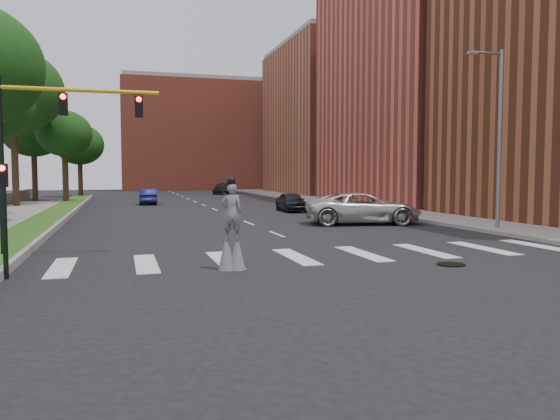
# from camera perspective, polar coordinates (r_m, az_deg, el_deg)

# --- Properties ---
(ground_plane) EXTENTS (160.00, 160.00, 0.00)m
(ground_plane) POSITION_cam_1_polar(r_m,az_deg,el_deg) (18.83, 6.35, -5.18)
(ground_plane) COLOR black
(ground_plane) RESTS_ON ground
(grass_median) EXTENTS (2.00, 60.00, 0.25)m
(grass_median) POSITION_cam_1_polar(r_m,az_deg,el_deg) (37.51, -22.87, -0.70)
(grass_median) COLOR #275217
(grass_median) RESTS_ON ground
(median_curb) EXTENTS (0.20, 60.00, 0.28)m
(median_curb) POSITION_cam_1_polar(r_m,az_deg,el_deg) (37.40, -21.27, -0.65)
(median_curb) COLOR gray
(median_curb) RESTS_ON ground
(sidewalk_right) EXTENTS (5.00, 90.00, 0.18)m
(sidewalk_right) POSITION_cam_1_polar(r_m,az_deg,el_deg) (46.60, 8.71, 0.38)
(sidewalk_right) COLOR gray
(sidewalk_right) RESTS_ON ground
(manhole) EXTENTS (0.90, 0.90, 0.04)m
(manhole) POSITION_cam_1_polar(r_m,az_deg,el_deg) (18.49, 17.43, -5.45)
(manhole) COLOR black
(manhole) RESTS_ON ground
(building_mid) EXTENTS (16.00, 22.00, 24.00)m
(building_mid) POSITION_cam_1_polar(r_m,az_deg,el_deg) (56.17, 15.67, 13.08)
(building_mid) COLOR #BC4F3B
(building_mid) RESTS_ON ground
(building_far) EXTENTS (16.00, 22.00, 20.00)m
(building_far) POSITION_cam_1_polar(r_m,az_deg,el_deg) (77.22, 6.06, 9.18)
(building_far) COLOR #AC5A3F
(building_far) RESTS_ON ground
(building_backdrop) EXTENTS (26.00, 14.00, 18.00)m
(building_backdrop) POSITION_cam_1_polar(r_m,az_deg,el_deg) (96.24, -8.46, 7.53)
(building_backdrop) COLOR #BC4F3B
(building_backdrop) RESTS_ON ground
(streetlight) EXTENTS (2.05, 0.20, 9.00)m
(streetlight) POSITION_cam_1_polar(r_m,az_deg,el_deg) (29.43, 21.84, 7.42)
(streetlight) COLOR slate
(streetlight) RESTS_ON ground
(traffic_signal) EXTENTS (5.30, 0.23, 6.20)m
(traffic_signal) POSITION_cam_1_polar(r_m,az_deg,el_deg) (20.35, -23.81, 6.92)
(traffic_signal) COLOR black
(traffic_signal) RESTS_ON ground
(secondary_signal) EXTENTS (0.25, 0.21, 3.23)m
(secondary_signal) POSITION_cam_1_polar(r_m,az_deg,el_deg) (16.97, -26.88, 0.03)
(secondary_signal) COLOR black
(secondary_signal) RESTS_ON ground
(stilt_performer) EXTENTS (0.84, 0.57, 2.84)m
(stilt_performer) POSITION_cam_1_polar(r_m,az_deg,el_deg) (16.70, -5.07, -2.49)
(stilt_performer) COLOR #342214
(stilt_performer) RESTS_ON ground
(suv_crossing) EXTENTS (7.05, 4.29, 1.83)m
(suv_crossing) POSITION_cam_1_polar(r_m,az_deg,el_deg) (31.72, 8.68, 0.19)
(suv_crossing) COLOR silver
(suv_crossing) RESTS_ON ground
(car_near) EXTENTS (1.85, 4.34, 1.46)m
(car_near) POSITION_cam_1_polar(r_m,az_deg,el_deg) (41.35, 1.22, 0.86)
(car_near) COLOR black
(car_near) RESTS_ON ground
(car_mid) EXTENTS (1.85, 4.47, 1.44)m
(car_mid) POSITION_cam_1_polar(r_m,az_deg,el_deg) (52.08, -13.55, 1.38)
(car_mid) COLOR navy
(car_mid) RESTS_ON ground
(car_far) EXTENTS (3.53, 5.43, 1.46)m
(car_far) POSITION_cam_1_polar(r_m,az_deg,el_deg) (74.24, -6.06, 2.23)
(car_far) COLOR black
(car_far) RESTS_ON ground
(tree_4) EXTENTS (8.17, 8.17, 13.17)m
(tree_4) POSITION_cam_1_polar(r_m,az_deg,el_deg) (51.05, -26.16, 11.10)
(tree_4) COLOR #342214
(tree_4) RESTS_ON ground
(tree_5) EXTENTS (6.44, 6.44, 10.00)m
(tree_5) POSITION_cam_1_polar(r_m,az_deg,el_deg) (60.96, -24.38, 7.63)
(tree_5) COLOR #342214
(tree_5) RESTS_ON ground
(tree_6) EXTENTS (5.08, 5.08, 8.75)m
(tree_6) POSITION_cam_1_polar(r_m,az_deg,el_deg) (55.48, -21.61, 7.38)
(tree_6) COLOR #342214
(tree_6) RESTS_ON ground
(tree_7) EXTENTS (5.67, 5.67, 8.66)m
(tree_7) POSITION_cam_1_polar(r_m,az_deg,el_deg) (69.63, -20.21, 6.41)
(tree_7) COLOR #342214
(tree_7) RESTS_ON ground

